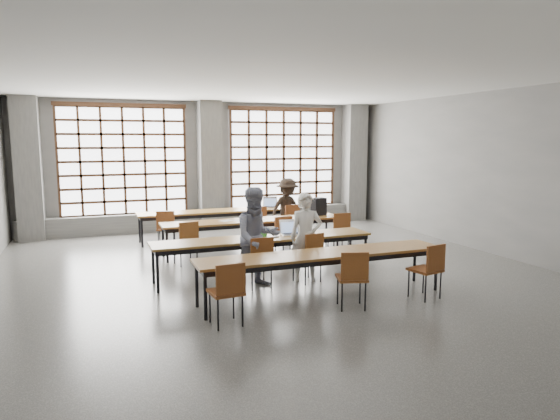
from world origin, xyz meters
The scene contains 40 objects.
floor centered at (0.00, 0.00, 0.00)m, with size 11.00×11.00×0.00m, color #4C4C49.
ceiling centered at (0.00, 0.00, 3.50)m, with size 11.00×11.00×0.00m, color silver.
wall_back centered at (0.00, 5.50, 1.75)m, with size 10.00×10.00×0.00m, color #5B5B59.
wall_front centered at (0.00, -5.50, 1.75)m, with size 10.00×10.00×0.00m, color #5B5B59.
wall_right centered at (5.00, 0.00, 1.75)m, with size 11.00×11.00×0.00m, color #5B5B59.
column_left centered at (-4.50, 5.22, 1.75)m, with size 0.60×0.55×3.50m, color #51514F.
column_mid centered at (0.00, 5.22, 1.75)m, with size 0.60×0.55×3.50m, color #51514F.
column_right centered at (4.50, 5.22, 1.75)m, with size 0.60×0.55×3.50m, color #51514F.
window_left centered at (-2.25, 5.42, 1.90)m, with size 3.32×0.12×3.00m.
window_right centered at (2.25, 5.42, 1.90)m, with size 3.32×0.12×3.00m.
sill_ledge centered at (0.00, 5.30, 0.25)m, with size 9.80×0.35×0.50m, color #51514F.
desk_row_a centered at (-0.13, 3.64, 0.66)m, with size 4.00×0.70×0.73m.
desk_row_b centered at (0.19, 1.97, 0.66)m, with size 4.00×0.70×0.73m.
desk_row_c centered at (-0.25, -0.01, 0.66)m, with size 4.00×0.70×0.73m.
desk_row_d centered at (0.20, -1.49, 0.66)m, with size 4.00×0.70×0.73m.
chair_back_left centered at (-1.55, 3.02, 0.54)m, with size 0.50×0.51×0.88m.
chair_back_mid centered at (0.65, 3.02, 0.54)m, with size 0.50×0.51×0.88m.
chair_back_right centered at (1.48, 3.02, 0.54)m, with size 0.48×0.48×0.88m.
chair_mid_left centered at (-1.39, 1.34, 0.54)m, with size 0.50×0.50×0.88m.
chair_mid_centre centered at (0.60, 1.34, 0.54)m, with size 0.45×0.45×0.88m.
chair_mid_right centered at (1.99, 1.34, 0.54)m, with size 0.46×0.46×0.88m.
chair_front_left centered at (-0.55, -0.63, 0.54)m, with size 0.44×0.44×0.88m.
chair_front_right centered at (0.37, -0.63, 0.54)m, with size 0.51×0.52×0.88m.
chair_near_left centered at (-1.49, -2.12, 0.54)m, with size 0.45×0.46×0.88m.
chair_near_mid centered at (0.38, -2.12, 0.54)m, with size 0.52×0.53×0.88m.
chair_near_right centered at (1.72, -2.12, 0.54)m, with size 0.50×0.50×0.88m.
student_male centered at (0.35, -0.51, 0.78)m, with size 0.57×0.37×1.55m, color silver.
student_female centered at (-0.55, -0.51, 0.84)m, with size 0.82×0.64×1.68m, color navy.
student_back centered at (1.47, 3.14, 0.75)m, with size 0.98×0.56×1.51m, color black.
laptop_front centered at (0.31, 0.10, 0.79)m, with size 0.39×0.34×0.26m.
laptop_back centered at (1.23, 3.75, 0.79)m, with size 0.42×0.38×0.26m.
mouse centered at (0.70, -0.03, 0.75)m, with size 0.10×0.06×0.04m, color white.
green_box centered at (-0.30, 0.07, 0.78)m, with size 0.25×0.09×0.09m, color green.
phone centered at (-0.07, -0.11, 0.74)m, with size 0.13×0.06×0.01m, color black.
paper_sheet_a centered at (-0.41, 2.02, 0.73)m, with size 0.30×0.21×0.00m, color silver.
paper_sheet_b centered at (-0.11, 1.92, 0.73)m, with size 0.30×0.21×0.00m, color white.
paper_sheet_c centered at (0.29, 1.97, 0.73)m, with size 0.30×0.21×0.00m, color white.
backpack centered at (1.79, 2.02, 0.93)m, with size 0.32×0.20×0.40m, color black.
plastic_bag centered at (0.77, 3.69, 0.87)m, with size 0.26×0.21×0.29m, color white.
red_pouch centered at (-1.50, -2.04, 0.50)m, with size 0.20×0.08×0.06m, color maroon.
Camera 1 is at (-3.13, -8.30, 2.46)m, focal length 32.00 mm.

